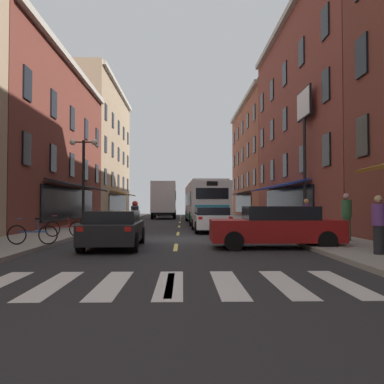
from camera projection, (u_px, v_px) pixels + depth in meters
The scene contains 19 objects.
ground_plane at pixel (177, 240), 17.60m from camera, with size 34.80×80.00×0.10m, color #28282B.
lane_centre_dashes at pixel (177, 239), 17.35m from camera, with size 0.14×73.90×0.01m.
crosswalk_near at pixel (170, 284), 7.61m from camera, with size 7.10×2.80×0.01m.
sidewalk_left at pixel (41, 237), 17.47m from camera, with size 3.00×80.00×0.14m, color gray.
sidewalk_right at pixel (311, 237), 17.74m from camera, with size 3.00×80.00×0.14m, color gray.
billboard_sign at pixel (304, 124), 22.52m from camera, with size 0.40×2.39×7.82m.
transit_bus at pixel (204, 202), 31.38m from camera, with size 2.90×12.53×3.16m.
box_truck at pixel (164, 200), 41.78m from camera, with size 2.55×6.96×3.75m.
sedan_near at pixel (276, 227), 13.90m from camera, with size 4.45×2.05×1.44m.
sedan_mid at pixel (114, 229), 13.92m from camera, with size 1.98×4.31×1.28m.
sedan_far at pixel (211, 219), 21.86m from camera, with size 2.07×4.60×1.33m.
sedan_rear at pixel (166, 211), 51.15m from camera, with size 2.06×4.36×1.34m.
motorcycle_rider at pixel (135, 222), 18.15m from camera, with size 0.62×2.07×1.66m.
bicycle_near at pixel (33, 234), 13.67m from camera, with size 1.71×0.48×0.91m.
bicycle_mid at pixel (65, 228), 16.89m from camera, with size 1.71×0.48×0.91m.
pedestrian_near at pixel (307, 217), 16.84m from camera, with size 0.40×0.52×1.59m.
pedestrian_mid at pixel (379, 224), 11.05m from camera, with size 0.36×0.36×1.62m.
pedestrian_far at pixel (347, 216), 15.17m from camera, with size 0.36×0.36×1.79m.
street_lamp_twin at pixel (83, 180), 20.44m from camera, with size 1.42×0.32×4.69m.
Camera 1 is at (0.24, -17.66, 1.52)m, focal length 37.66 mm.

